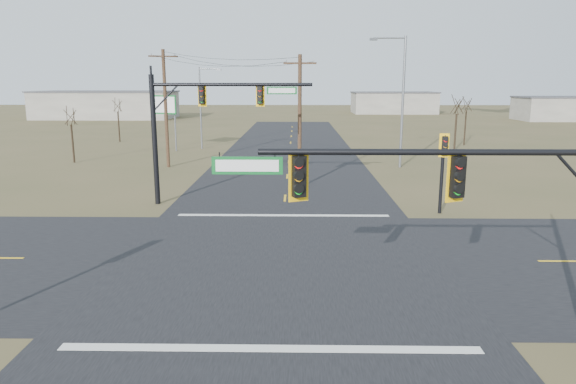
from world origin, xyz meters
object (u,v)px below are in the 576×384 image
(utility_pole_near, at_px, (300,120))
(bare_tree_b, at_px, (117,105))
(streetlight_a, at_px, (400,95))
(bare_tree_c, at_px, (457,104))
(pedestal_signal_ne, at_px, (444,156))
(highway_sign, at_px, (164,112))
(streetlight_c, at_px, (202,103))
(mast_arm_far, at_px, (199,112))
(utility_pole_far, at_px, (166,107))
(bare_tree_d, at_px, (467,104))
(mast_arm_near, at_px, (456,195))
(bare_tree_a, at_px, (70,115))

(utility_pole_near, height_order, bare_tree_b, utility_pole_near)
(streetlight_a, height_order, bare_tree_c, streetlight_a)
(pedestal_signal_ne, relative_size, highway_sign, 0.76)
(streetlight_c, bearing_deg, mast_arm_far, -68.54)
(mast_arm_far, distance_m, bare_tree_c, 35.33)
(utility_pole_far, height_order, bare_tree_d, utility_pole_far)
(utility_pole_far, distance_m, highway_sign, 11.46)
(bare_tree_b, xyz_separation_m, bare_tree_c, (40.48, -8.13, 0.40))
(pedestal_signal_ne, xyz_separation_m, bare_tree_c, (9.36, 28.55, 1.76))
(utility_pole_far, distance_m, bare_tree_d, 36.24)
(mast_arm_near, xyz_separation_m, bare_tree_a, (-25.23, 35.21, -0.17))
(mast_arm_far, bearing_deg, streetlight_a, 58.07)
(bare_tree_d, bearing_deg, bare_tree_a, -160.61)
(mast_arm_far, height_order, pedestal_signal_ne, mast_arm_far)
(pedestal_signal_ne, relative_size, bare_tree_d, 0.76)
(pedestal_signal_ne, relative_size, bare_tree_b, 0.79)
(mast_arm_near, distance_m, highway_sign, 47.63)
(utility_pole_near, relative_size, bare_tree_a, 1.66)
(bare_tree_c, bearing_deg, utility_pole_near, -129.64)
(mast_arm_near, bearing_deg, mast_arm_far, 93.70)
(pedestal_signal_ne, distance_m, streetlight_c, 35.48)
(mast_arm_near, relative_size, streetlight_c, 1.12)
(pedestal_signal_ne, distance_m, bare_tree_a, 35.15)
(streetlight_a, bearing_deg, highway_sign, 144.08)
(bare_tree_c, bearing_deg, pedestal_signal_ne, -108.15)
(highway_sign, distance_m, streetlight_a, 26.14)
(utility_pole_far, relative_size, streetlight_c, 1.12)
(mast_arm_far, relative_size, highway_sign, 1.60)
(bare_tree_d, bearing_deg, utility_pole_near, -127.58)
(mast_arm_near, xyz_separation_m, streetlight_c, (-14.79, 46.00, 0.54))
(mast_arm_near, relative_size, bare_tree_d, 1.67)
(mast_arm_near, distance_m, utility_pole_near, 23.91)
(utility_pole_far, relative_size, bare_tree_b, 1.74)
(mast_arm_near, relative_size, bare_tree_a, 1.84)
(streetlight_a, bearing_deg, bare_tree_b, 136.81)
(bare_tree_d, bearing_deg, pedestal_signal_ne, -109.73)
(highway_sign, relative_size, bare_tree_d, 0.99)
(highway_sign, bearing_deg, bare_tree_d, 30.18)
(mast_arm_near, bearing_deg, utility_pole_far, 90.74)
(mast_arm_near, bearing_deg, utility_pole_near, 74.53)
(mast_arm_near, relative_size, utility_pole_far, 1.00)
(utility_pole_far, xyz_separation_m, bare_tree_c, (29.26, 11.88, -0.19))
(bare_tree_d, bearing_deg, bare_tree_c, -117.86)
(bare_tree_c, bearing_deg, streetlight_c, 177.35)
(mast_arm_near, distance_m, streetlight_c, 48.33)
(pedestal_signal_ne, height_order, bare_tree_b, bare_tree_b)
(utility_pole_near, distance_m, bare_tree_c, 27.39)
(pedestal_signal_ne, xyz_separation_m, bare_tree_b, (-31.12, 36.68, 1.36))
(bare_tree_b, bearing_deg, bare_tree_c, -11.35)
(streetlight_c, bearing_deg, streetlight_a, -21.99)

